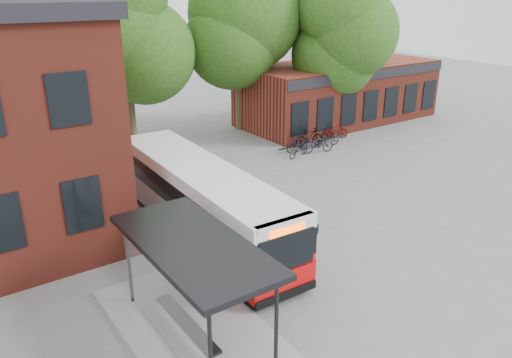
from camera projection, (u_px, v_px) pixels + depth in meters
ground at (301, 269)px, 16.83m from camera, size 100.00×100.00×0.00m
shop_row at (339, 92)px, 34.82m from camera, size 14.00×6.20×4.00m
bus_shelter at (195, 290)px, 13.14m from camera, size 3.60×7.00×2.90m
bike_rail at (313, 145)px, 29.36m from camera, size 5.20×0.10×0.38m
tree_1 at (126, 56)px, 28.47m from camera, size 7.92×7.92×10.40m
tree_2 at (239, 44)px, 31.34m from camera, size 7.92×7.92×11.00m
tree_3 at (340, 59)px, 31.26m from camera, size 7.04×7.04×9.28m
city_bus at (202, 202)px, 18.67m from camera, size 2.68×10.93×2.76m
bicycle_0 at (299, 149)px, 27.73m from camera, size 1.84×1.08×0.92m
bicycle_1 at (297, 144)px, 28.63m from camera, size 1.55×0.50×0.92m
bicycle_2 at (318, 144)px, 28.41m from camera, size 1.99×1.12×0.99m
bicycle_3 at (309, 137)px, 29.49m from camera, size 1.91×0.81×1.11m
bicycle_4 at (327, 139)px, 29.53m from camera, size 1.82×0.79×0.93m
bicycle_7 at (336, 131)px, 31.01m from camera, size 1.72×1.03×1.00m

